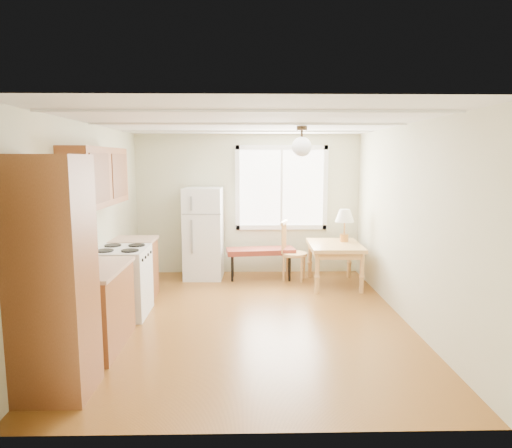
{
  "coord_description": "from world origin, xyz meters",
  "views": [
    {
      "loc": [
        -0.04,
        -5.69,
        2.06
      ],
      "look_at": [
        0.1,
        0.68,
        1.15
      ],
      "focal_mm": 32.0,
      "sensor_mm": 36.0,
      "label": 1
    }
  ],
  "objects_px": {
    "refrigerator": "(203,233)",
    "bench": "(261,252)",
    "dining_table": "(335,250)",
    "chair": "(289,247)"
  },
  "relations": [
    {
      "from": "refrigerator",
      "to": "bench",
      "type": "relative_size",
      "value": 1.31
    },
    {
      "from": "refrigerator",
      "to": "dining_table",
      "type": "bearing_deg",
      "value": -11.44
    },
    {
      "from": "dining_table",
      "to": "chair",
      "type": "height_order",
      "value": "chair"
    },
    {
      "from": "dining_table",
      "to": "bench",
      "type": "bearing_deg",
      "value": 162.98
    },
    {
      "from": "chair",
      "to": "refrigerator",
      "type": "bearing_deg",
      "value": -171.58
    },
    {
      "from": "refrigerator",
      "to": "chair",
      "type": "bearing_deg",
      "value": -5.6
    },
    {
      "from": "bench",
      "to": "chair",
      "type": "relative_size",
      "value": 1.19
    },
    {
      "from": "refrigerator",
      "to": "chair",
      "type": "height_order",
      "value": "refrigerator"
    },
    {
      "from": "bench",
      "to": "dining_table",
      "type": "height_order",
      "value": "dining_table"
    },
    {
      "from": "bench",
      "to": "dining_table",
      "type": "relative_size",
      "value": 1.07
    }
  ]
}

